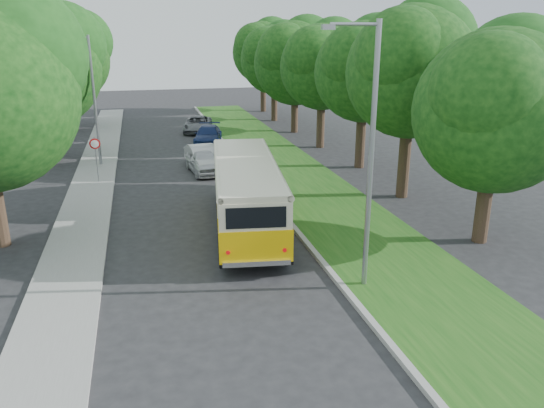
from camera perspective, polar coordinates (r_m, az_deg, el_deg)
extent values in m
plane|color=#242427|center=(18.24, -5.99, -6.90)|extent=(120.00, 120.00, 0.00)
cube|color=gray|center=(23.43, 0.95, -0.84)|extent=(0.20, 70.00, 0.15)
cube|color=#194E15|center=(24.12, 6.35, -0.42)|extent=(4.50, 70.00, 0.13)
cube|color=gray|center=(22.87, -19.85, -2.48)|extent=(2.20, 70.00, 0.12)
cylinder|color=#332319|center=(21.37, 21.87, 0.44)|extent=(0.56, 0.56, 3.35)
sphere|color=#0C380E|center=(20.69, 22.93, 9.13)|extent=(5.85, 5.85, 5.85)
sphere|color=#0C380E|center=(21.66, 24.61, 12.39)|extent=(4.38, 4.38, 4.38)
sphere|color=#0C380E|center=(19.51, 22.36, 10.91)|extent=(4.09, 4.09, 4.09)
cylinder|color=#332319|center=(26.07, 14.08, 5.26)|extent=(0.56, 0.56, 4.26)
sphere|color=#0C380E|center=(25.54, 14.74, 13.54)|extent=(5.98, 5.98, 5.98)
sphere|color=#0C380E|center=(26.51, 16.39, 16.15)|extent=(4.49, 4.49, 4.49)
sphere|color=#0C380E|center=(24.42, 13.82, 15.19)|extent=(4.19, 4.19, 4.19)
cylinder|color=#332319|center=(31.53, 9.52, 7.41)|extent=(0.56, 0.56, 3.95)
sphere|color=#0C380E|center=(31.09, 9.87, 13.80)|extent=(5.61, 5.61, 5.61)
sphere|color=#0C380E|center=(31.95, 11.24, 15.85)|extent=(4.21, 4.21, 4.21)
sphere|color=#0C380E|center=(30.07, 8.97, 15.05)|extent=(3.92, 3.92, 3.92)
cylinder|color=#332319|center=(36.91, 5.27, 9.04)|extent=(0.56, 0.56, 3.86)
sphere|color=#0C380E|center=(36.53, 5.43, 14.44)|extent=(5.64, 5.64, 5.64)
sphere|color=#0C380E|center=(37.34, 6.67, 16.22)|extent=(4.23, 4.23, 4.23)
sphere|color=#0C380E|center=(35.55, 4.51, 15.51)|extent=(3.95, 3.95, 3.95)
cylinder|color=#332319|center=(42.55, 2.45, 10.10)|extent=(0.56, 0.56, 3.58)
sphere|color=#0C380E|center=(42.20, 2.51, 14.86)|extent=(6.36, 6.36, 6.36)
sphere|color=#0C380E|center=(43.09, 3.77, 16.60)|extent=(4.77, 4.77, 4.77)
sphere|color=#0C380E|center=(41.14, 1.53, 15.90)|extent=(4.45, 4.45, 4.45)
cylinder|color=#332319|center=(48.24, 0.25, 11.12)|extent=(0.56, 0.56, 3.68)
sphere|color=#0C380E|center=(47.95, 0.25, 15.24)|extent=(5.91, 5.91, 5.91)
sphere|color=#0C380E|center=(48.74, 1.31, 16.67)|extent=(4.43, 4.43, 4.43)
sphere|color=#0C380E|center=(46.99, -0.60, 16.08)|extent=(4.14, 4.14, 4.14)
cylinder|color=#332319|center=(54.11, -0.95, 12.07)|extent=(0.56, 0.56, 4.05)
sphere|color=#0C380E|center=(53.85, -0.98, 15.95)|extent=(5.97, 5.97, 5.97)
sphere|color=#0C380E|center=(54.64, -0.01, 17.23)|extent=(4.48, 4.48, 4.48)
sphere|color=#0C380E|center=(52.90, -1.77, 16.71)|extent=(4.18, 4.18, 4.18)
sphere|color=#0C380E|center=(21.51, -26.03, 14.30)|extent=(5.10, 5.10, 5.10)
cylinder|color=#332319|center=(35.30, -22.73, 7.17)|extent=(0.56, 0.56, 3.68)
sphere|color=#0C380E|center=(34.89, -23.48, 13.14)|extent=(6.80, 6.80, 6.80)
sphere|color=#0C380E|center=(35.34, -21.63, 15.63)|extent=(5.10, 5.10, 5.10)
sphere|color=#0C380E|center=(34.18, -25.61, 14.24)|extent=(4.76, 4.76, 4.76)
cylinder|color=#332319|center=(47.08, -20.77, 9.80)|extent=(0.56, 0.56, 3.68)
sphere|color=#0C380E|center=(46.76, -21.28, 14.29)|extent=(6.80, 6.80, 6.80)
sphere|color=#0C380E|center=(47.28, -19.90, 16.12)|extent=(5.10, 5.10, 5.10)
sphere|color=#0C380E|center=(46.02, -22.82, 15.14)|extent=(4.76, 4.76, 4.76)
cylinder|color=gray|center=(15.77, 10.59, 4.31)|extent=(0.16, 0.16, 8.00)
cylinder|color=gray|center=(15.06, 8.91, 18.56)|extent=(1.40, 0.10, 0.10)
cube|color=gray|center=(14.78, 6.06, 18.41)|extent=(0.35, 0.16, 0.14)
cylinder|color=gray|center=(32.74, -18.53, 10.27)|extent=(0.16, 0.16, 7.50)
cylinder|color=gray|center=(32.56, -20.46, 16.43)|extent=(1.40, 0.10, 0.10)
cube|color=gray|center=(32.64, -21.80, 16.16)|extent=(0.35, 0.16, 0.14)
cylinder|color=gray|center=(29.22, -18.35, 4.45)|extent=(0.06, 0.06, 2.50)
cone|color=red|center=(28.99, -18.52, 6.16)|extent=(0.56, 0.02, 0.56)
cone|color=white|center=(28.97, -18.53, 6.15)|extent=(0.40, 0.02, 0.40)
imported|color=silver|center=(30.38, -7.38, 4.57)|extent=(2.00, 4.02, 1.32)
imported|color=silver|center=(31.08, -7.38, 4.95)|extent=(1.95, 4.36, 1.39)
imported|color=navy|center=(38.27, -6.89, 7.36)|extent=(2.67, 4.71, 1.29)
imported|color=slate|center=(43.23, -8.00, 8.50)|extent=(2.90, 4.77, 1.24)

